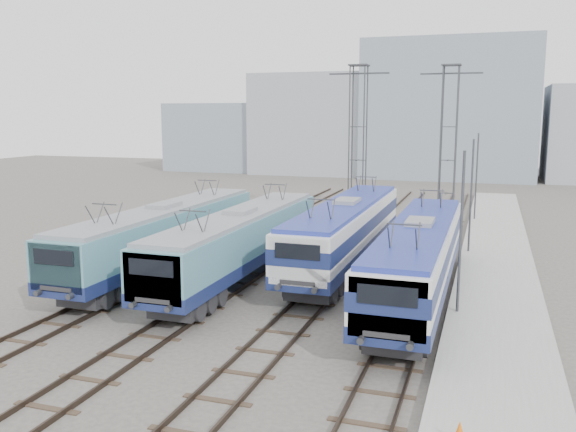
% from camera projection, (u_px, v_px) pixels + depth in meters
% --- Properties ---
extents(ground, '(160.00, 160.00, 0.00)m').
position_uv_depth(ground, '(249.00, 312.00, 26.33)').
color(ground, '#514C47').
extents(platform, '(4.00, 70.00, 0.30)m').
position_uv_depth(platform, '(497.00, 281.00, 30.60)').
color(platform, '#9E9E99').
rests_on(platform, ground).
extents(locomotive_far_left, '(2.77, 17.47, 3.29)m').
position_uv_depth(locomotive_far_left, '(163.00, 233.00, 32.37)').
color(locomotive_far_left, navy).
rests_on(locomotive_far_left, ground).
extents(locomotive_center_left, '(2.73, 17.24, 3.24)m').
position_uv_depth(locomotive_center_left, '(239.00, 240.00, 30.75)').
color(locomotive_center_left, navy).
rests_on(locomotive_center_left, ground).
extents(locomotive_center_right, '(2.83, 17.89, 3.36)m').
position_uv_depth(locomotive_center_right, '(346.00, 228.00, 33.34)').
color(locomotive_center_right, navy).
rests_on(locomotive_center_right, ground).
extents(locomotive_far_right, '(2.78, 17.58, 3.31)m').
position_uv_depth(locomotive_far_right, '(418.00, 254.00, 27.26)').
color(locomotive_far_right, navy).
rests_on(locomotive_far_right, ground).
extents(catenary_tower_west, '(4.50, 1.20, 12.00)m').
position_uv_depth(catenary_tower_west, '(358.00, 138.00, 45.81)').
color(catenary_tower_west, '#3F4247').
rests_on(catenary_tower_west, ground).
extents(catenary_tower_east, '(4.50, 1.20, 12.00)m').
position_uv_depth(catenary_tower_east, '(449.00, 138.00, 45.65)').
color(catenary_tower_east, '#3F4247').
rests_on(catenary_tower_east, ground).
extents(mast_front, '(0.12, 0.12, 7.00)m').
position_uv_depth(mast_front, '(461.00, 236.00, 24.94)').
color(mast_front, '#3F4247').
rests_on(mast_front, ground).
extents(mast_mid, '(0.12, 0.12, 7.00)m').
position_uv_depth(mast_mid, '(471.00, 198.00, 36.16)').
color(mast_mid, '#3F4247').
rests_on(mast_mid, ground).
extents(mast_rear, '(0.12, 0.12, 7.00)m').
position_uv_depth(mast_rear, '(476.00, 178.00, 47.39)').
color(mast_rear, '#3F4247').
rests_on(mast_rear, ground).
extents(safety_cone, '(0.34, 0.34, 0.60)m').
position_uv_depth(safety_cone, '(459.00, 432.00, 15.19)').
color(safety_cone, orange).
rests_on(safety_cone, platform).
extents(building_west, '(18.00, 12.00, 14.00)m').
position_uv_depth(building_west, '(320.00, 124.00, 87.55)').
color(building_west, '#9199A3').
rests_on(building_west, ground).
extents(building_center, '(22.00, 14.00, 18.00)m').
position_uv_depth(building_center, '(450.00, 110.00, 81.59)').
color(building_center, gray).
rests_on(building_center, ground).
extents(building_far_west, '(14.00, 10.00, 10.00)m').
position_uv_depth(building_far_west, '(219.00, 137.00, 92.87)').
color(building_far_west, gray).
rests_on(building_far_west, ground).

